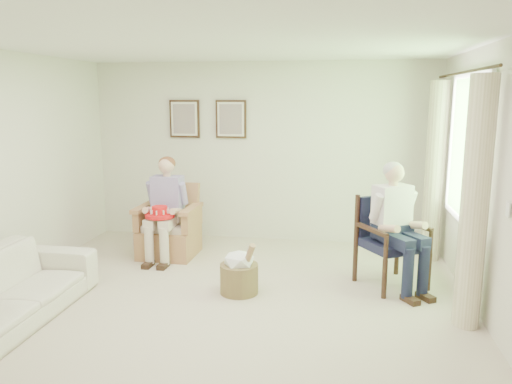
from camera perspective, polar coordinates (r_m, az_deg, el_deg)
floor at (r=5.03m, az=-4.27°, el=-13.90°), size 5.50×5.50×0.00m
back_wall at (r=7.31m, az=0.67°, el=4.55°), size 5.00×0.04×2.60m
front_wall at (r=2.16m, az=-22.54°, el=-11.77°), size 5.00×0.04×2.60m
right_wall at (r=4.72m, az=26.48°, el=-0.09°), size 0.04×5.50×2.60m
ceiling at (r=4.59m, az=-4.75°, el=17.04°), size 5.00×5.50×0.02m
window at (r=5.82m, az=22.99°, el=4.89°), size 0.13×2.50×1.63m
curtain_left at (r=4.90m, az=23.70°, el=-1.27°), size 0.34×0.34×2.30m
curtain_right at (r=6.79m, az=19.73°, el=2.15°), size 0.34×0.34×2.30m
framed_print_left at (r=7.50m, az=-8.18°, el=8.28°), size 0.45×0.05×0.55m
framed_print_right at (r=7.32m, az=-2.89°, el=8.31°), size 0.45×0.05×0.55m
wicker_armchair at (r=6.82m, az=-9.82°, el=-4.62°), size 0.74×0.74×0.95m
wood_armchair at (r=5.86m, az=15.24°, el=-4.99°), size 0.64×0.60×0.99m
person_wicker at (r=6.60m, az=-10.30°, el=-1.12°), size 0.40×0.62×1.31m
person_dark at (r=5.64m, az=15.54°, el=-2.82°), size 0.40×0.63×1.38m
red_hat at (r=6.43m, az=-10.95°, el=-2.42°), size 0.37×0.37×0.14m
hatbox at (r=5.46m, az=-1.93°, el=-9.12°), size 0.53×0.53×0.61m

